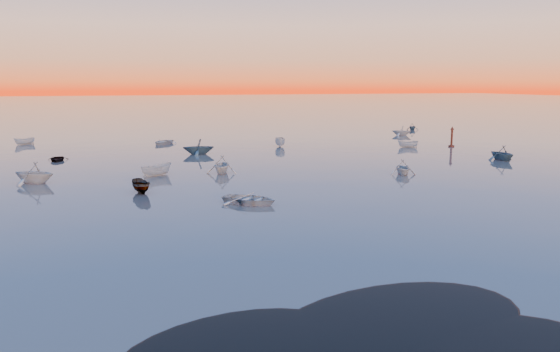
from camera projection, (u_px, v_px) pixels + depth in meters
name	position (u px, v px, depth m)	size (l,w,h in m)	color
ground	(190.00, 127.00, 116.62)	(600.00, 600.00, 0.00)	#665D55
moored_fleet	(241.00, 155.00, 72.48)	(124.00, 58.00, 1.20)	silver
boat_near_left	(250.00, 203.00, 43.34)	(4.45, 1.85, 1.11)	silver
boat_near_center	(157.00, 176.00, 56.20)	(3.60, 1.52, 1.25)	silver
boat_near_right	(502.00, 160.00, 67.50)	(3.96, 1.78, 1.39)	#37576A
channel_marker	(452.00, 138.00, 81.43)	(0.88, 0.88, 3.11)	#481A0F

